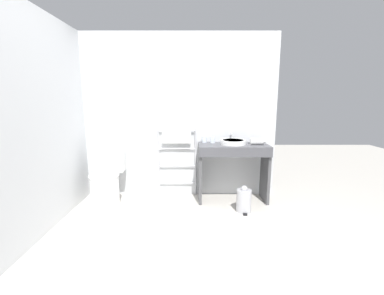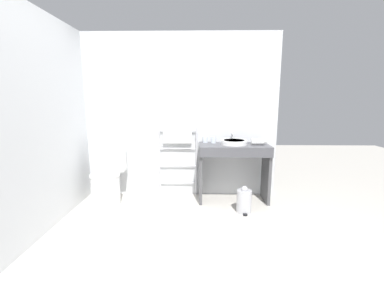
{
  "view_description": "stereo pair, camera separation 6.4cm",
  "coord_description": "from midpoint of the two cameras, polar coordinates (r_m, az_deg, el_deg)",
  "views": [
    {
      "loc": [
        0.23,
        -2.21,
        1.44
      ],
      "look_at": [
        0.24,
        0.73,
        0.89
      ],
      "focal_mm": 24.0,
      "sensor_mm": 36.0,
      "label": 1
    },
    {
      "loc": [
        0.3,
        -2.21,
        1.44
      ],
      "look_at": [
        0.24,
        0.73,
        0.89
      ],
      "focal_mm": 24.0,
      "sensor_mm": 36.0,
      "label": 2
    }
  ],
  "objects": [
    {
      "name": "ground_plane",
      "position": [
        2.65,
        -6.24,
        -22.38
      ],
      "size": [
        12.0,
        12.0,
        0.0
      ],
      "primitive_type": "plane",
      "color": "beige"
    },
    {
      "name": "wall_back",
      "position": [
        3.86,
        -4.02,
        6.86
      ],
      "size": [
        2.95,
        0.12,
        2.39
      ],
      "primitive_type": "cube",
      "color": "silver",
      "rests_on": "ground_plane"
    },
    {
      "name": "wall_side",
      "position": [
        3.45,
        -29.34,
        5.1
      ],
      "size": [
        0.12,
        2.33,
        2.39
      ],
      "primitive_type": "cube",
      "color": "silver",
      "rests_on": "ground_plane"
    },
    {
      "name": "toilet",
      "position": [
        3.82,
        -19.04,
        -6.85
      ],
      "size": [
        0.42,
        0.56,
        0.79
      ],
      "color": "white",
      "rests_on": "ground_plane"
    },
    {
      "name": "towel_radiator",
      "position": [
        3.81,
        -3.93,
        0.23
      ],
      "size": [
        0.58,
        0.06,
        1.04
      ],
      "color": "silver",
      "rests_on": "ground_plane"
    },
    {
      "name": "vanity_counter",
      "position": [
        3.69,
        8.55,
        -3.32
      ],
      "size": [
        0.98,
        0.47,
        0.82
      ],
      "color": "#4C4C51",
      "rests_on": "ground_plane"
    },
    {
      "name": "sink_basin",
      "position": [
        3.65,
        8.56,
        1.22
      ],
      "size": [
        0.36,
        0.36,
        0.06
      ],
      "color": "white",
      "rests_on": "vanity_counter"
    },
    {
      "name": "faucet",
      "position": [
        3.82,
        8.18,
        2.47
      ],
      "size": [
        0.02,
        0.1,
        0.14
      ],
      "color": "silver",
      "rests_on": "vanity_counter"
    },
    {
      "name": "cup_near_wall",
      "position": [
        3.76,
        2.19,
        1.84
      ],
      "size": [
        0.07,
        0.07,
        0.1
      ],
      "color": "silver",
      "rests_on": "vanity_counter"
    },
    {
      "name": "cup_near_edge",
      "position": [
        3.72,
        4.03,
        1.69
      ],
      "size": [
        0.07,
        0.07,
        0.09
      ],
      "color": "silver",
      "rests_on": "vanity_counter"
    },
    {
      "name": "hair_dryer",
      "position": [
        3.71,
        13.72,
        1.33
      ],
      "size": [
        0.23,
        0.19,
        0.09
      ],
      "color": "white",
      "rests_on": "vanity_counter"
    },
    {
      "name": "trash_bin",
      "position": [
        3.46,
        10.85,
        -11.43
      ],
      "size": [
        0.19,
        0.22,
        0.36
      ],
      "color": "#B7B7BC",
      "rests_on": "ground_plane"
    }
  ]
}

